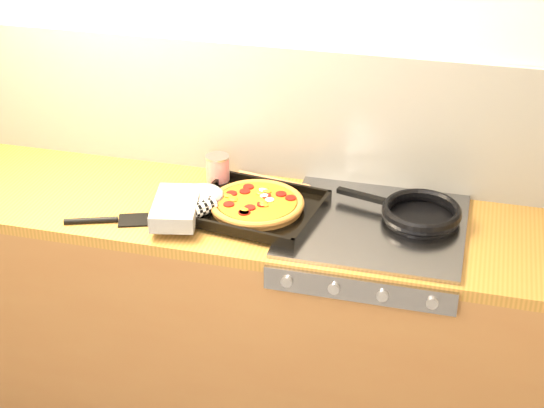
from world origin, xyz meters
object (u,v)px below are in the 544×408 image
(tomato_can, at_px, (218,171))
(juice_glass, at_px, (217,172))
(pizza_on_tray, at_px, (235,205))
(frying_pan, at_px, (420,213))

(tomato_can, distance_m, juice_glass, 0.00)
(pizza_on_tray, distance_m, frying_pan, 0.62)
(pizza_on_tray, distance_m, juice_glass, 0.23)
(juice_glass, bearing_deg, tomato_can, 24.13)
(tomato_can, height_order, juice_glass, tomato_can)
(tomato_can, relative_size, juice_glass, 1.05)
(pizza_on_tray, height_order, juice_glass, juice_glass)
(frying_pan, height_order, juice_glass, juice_glass)
(frying_pan, height_order, tomato_can, tomato_can)
(frying_pan, distance_m, tomato_can, 0.74)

